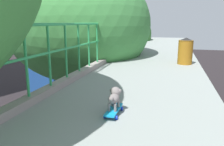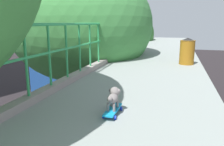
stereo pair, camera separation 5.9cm
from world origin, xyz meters
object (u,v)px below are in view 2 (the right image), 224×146
Objects in this scene: toy_skateboard at (113,110)px; small_dog at (114,96)px; litter_bin at (187,51)px; city_bus at (73,70)px.

toy_skateboard is 0.20m from small_dog.
city_bus is at bearing 127.99° from litter_bin.
litter_bin is at bearing 75.64° from toy_skateboard.
city_bus is at bearing 117.93° from toy_skateboard.
toy_skateboard is 0.62× the size of litter_bin.
litter_bin reaches higher than toy_skateboard.
city_bus is 18.09m from litter_bin.
small_dog is at bearing -62.02° from city_bus.
small_dog is (9.72, -18.29, 3.90)m from city_bus.
litter_bin is (1.14, 4.44, 0.36)m from toy_skateboard.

